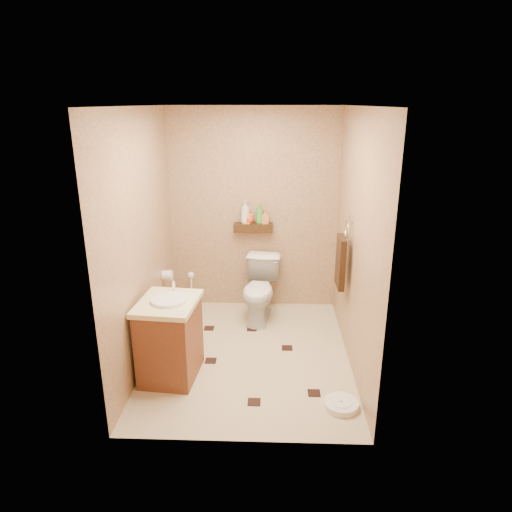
{
  "coord_description": "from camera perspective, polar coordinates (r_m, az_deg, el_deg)",
  "views": [
    {
      "loc": [
        0.22,
        -4.06,
        2.43
      ],
      "look_at": [
        0.07,
        0.25,
        0.97
      ],
      "focal_mm": 32.0,
      "sensor_mm": 36.0,
      "label": 1
    }
  ],
  "objects": [
    {
      "name": "bottle_b",
      "position": [
        5.39,
        -0.98,
        5.0
      ],
      "size": [
        0.11,
        0.11,
        0.17
      ],
      "primitive_type": "imported",
      "rotation": [
        0.0,
        0.0,
        4.05
      ],
      "color": "#FFB235",
      "rests_on": "wall_shelf"
    },
    {
      "name": "wall_right",
      "position": [
        4.31,
        12.4,
        1.64
      ],
      "size": [
        0.04,
        2.5,
        2.4
      ],
      "primitive_type": "cube",
      "color": "tan",
      "rests_on": "ground"
    },
    {
      "name": "ceiling",
      "position": [
        4.06,
        -1.1,
        18.24
      ],
      "size": [
        2.0,
        2.5,
        0.02
      ],
      "primitive_type": "cube",
      "color": "silver",
      "rests_on": "wall_back"
    },
    {
      "name": "wall_back",
      "position": [
        5.45,
        -0.31,
        5.63
      ],
      "size": [
        2.0,
        0.04,
        2.4
      ],
      "primitive_type": "cube",
      "color": "tan",
      "rests_on": "ground"
    },
    {
      "name": "bottle_d",
      "position": [
        5.38,
        0.46,
        5.31
      ],
      "size": [
        0.11,
        0.11,
        0.24
      ],
      "primitive_type": "imported",
      "rotation": [
        0.0,
        0.0,
        1.79
      ],
      "color": "green",
      "rests_on": "wall_shelf"
    },
    {
      "name": "ground",
      "position": [
        4.73,
        -0.92,
        -12.21
      ],
      "size": [
        2.5,
        2.5,
        0.0
      ],
      "primitive_type": "plane",
      "color": "beige",
      "rests_on": "ground"
    },
    {
      "name": "bathroom_scale",
      "position": [
        4.08,
        10.61,
        -17.77
      ],
      "size": [
        0.37,
        0.37,
        0.06
      ],
      "rotation": [
        0.0,
        0.0,
        0.32
      ],
      "color": "white",
      "rests_on": "ground"
    },
    {
      "name": "bottle_a",
      "position": [
        5.38,
        -1.35,
        5.51
      ],
      "size": [
        0.15,
        0.15,
        0.27
      ],
      "primitive_type": "imported",
      "rotation": [
        0.0,
        0.0,
        2.59
      ],
      "color": "silver",
      "rests_on": "wall_shelf"
    },
    {
      "name": "wall_shelf",
      "position": [
        5.42,
        -0.34,
        3.58
      ],
      "size": [
        0.46,
        0.14,
        0.1
      ],
      "primitive_type": "cube",
      "color": "#3E2811",
      "rests_on": "wall_back"
    },
    {
      "name": "bottle_c",
      "position": [
        5.39,
        -0.88,
        4.87
      ],
      "size": [
        0.17,
        0.17,
        0.15
      ],
      "primitive_type": "imported",
      "rotation": [
        0.0,
        0.0,
        0.82
      ],
      "color": "red",
      "rests_on": "wall_shelf"
    },
    {
      "name": "towel_ring",
      "position": [
        4.61,
        10.6,
        -0.46
      ],
      "size": [
        0.12,
        0.3,
        0.76
      ],
      "color": "silver",
      "rests_on": "wall_right"
    },
    {
      "name": "wall_front",
      "position": [
        3.07,
        -2.24,
        -4.94
      ],
      "size": [
        2.0,
        0.04,
        2.4
      ],
      "primitive_type": "cube",
      "color": "tan",
      "rests_on": "ground"
    },
    {
      "name": "floor_accents",
      "position": [
        4.69,
        -0.43,
        -12.51
      ],
      "size": [
        1.2,
        1.43,
        0.01
      ],
      "color": "black",
      "rests_on": "ground"
    },
    {
      "name": "toilet_paper",
      "position": [
        5.18,
        -11.03,
        -2.37
      ],
      "size": [
        0.12,
        0.11,
        0.12
      ],
      "color": "white",
      "rests_on": "wall_left"
    },
    {
      "name": "toilet",
      "position": [
        5.31,
        0.48,
        -4.28
      ],
      "size": [
        0.49,
        0.75,
        0.72
      ],
      "primitive_type": "imported",
      "rotation": [
        0.0,
        0.0,
        -0.12
      ],
      "color": "white",
      "rests_on": "ground"
    },
    {
      "name": "toilet_brush",
      "position": [
        5.69,
        -8.02,
        -4.95
      ],
      "size": [
        0.11,
        0.11,
        0.48
      ],
      "color": "#1B6D5F",
      "rests_on": "ground"
    },
    {
      "name": "wall_left",
      "position": [
        4.41,
        -14.09,
        1.91
      ],
      "size": [
        0.04,
        2.5,
        2.4
      ],
      "primitive_type": "cube",
      "color": "tan",
      "rests_on": "ground"
    },
    {
      "name": "vanity",
      "position": [
        4.3,
        -10.71,
        -10.0
      ],
      "size": [
        0.57,
        0.66,
        0.87
      ],
      "rotation": [
        0.0,
        0.0,
        -0.1
      ],
      "color": "brown",
      "rests_on": "ground"
    },
    {
      "name": "bottle_e",
      "position": [
        5.38,
        1.13,
        4.98
      ],
      "size": [
        0.09,
        0.09,
        0.17
      ],
      "primitive_type": "imported",
      "rotation": [
        0.0,
        0.0,
        3.28
      ],
      "color": "#CA7543",
      "rests_on": "wall_shelf"
    }
  ]
}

